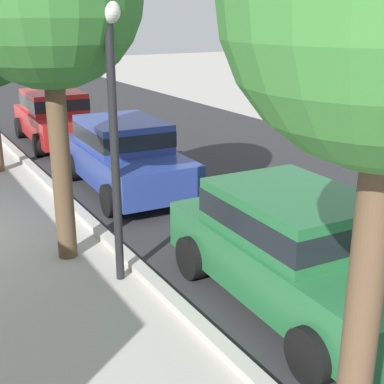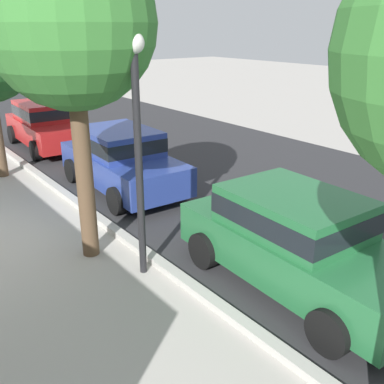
{
  "view_description": "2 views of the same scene",
  "coord_description": "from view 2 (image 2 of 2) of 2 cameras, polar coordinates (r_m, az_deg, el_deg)",
  "views": [
    {
      "loc": [
        9.48,
        -0.01,
        3.69
      ],
      "look_at": [
        1.97,
        4.31,
        0.8
      ],
      "focal_mm": 49.59,
      "sensor_mm": 36.0,
      "label": 1
    },
    {
      "loc": [
        8.6,
        -0.76,
        3.96
      ],
      "look_at": [
        1.97,
        4.31,
        0.8
      ],
      "focal_mm": 41.09,
      "sensor_mm": 36.0,
      "label": 2
    }
  ],
  "objects": [
    {
      "name": "street_surface",
      "position": [
        12.57,
        6.12,
        2.27
      ],
      "size": [
        60.0,
        9.0,
        0.01
      ],
      "primitive_type": "cube",
      "color": "#2D2D30",
      "rests_on": "ground"
    },
    {
      "name": "curb_stone",
      "position": [
        10.13,
        -13.23,
        -2.49
      ],
      "size": [
        60.0,
        0.2,
        0.12
      ],
      "primitive_type": "cube",
      "color": "#B2AFA8",
      "rests_on": "ground"
    },
    {
      "name": "street_tree_down_street",
      "position": [
        7.47,
        -15.48,
        20.16
      ],
      "size": [
        2.7,
        2.7,
        5.36
      ],
      "color": "brown",
      "rests_on": "ground"
    },
    {
      "name": "parked_car_red",
      "position": [
        16.02,
        -18.39,
        8.46
      ],
      "size": [
        4.16,
        2.04,
        1.56
      ],
      "color": "#B21E1E",
      "rests_on": "ground"
    },
    {
      "name": "parked_car_blue",
      "position": [
        11.29,
        -9.17,
        4.42
      ],
      "size": [
        4.16,
        2.04,
        1.56
      ],
      "color": "navy",
      "rests_on": "ground"
    },
    {
      "name": "parked_car_green",
      "position": [
        7.14,
        13.32,
        -5.79
      ],
      "size": [
        4.16,
        2.04,
        1.56
      ],
      "color": "#236638",
      "rests_on": "ground"
    },
    {
      "name": "lamp_post",
      "position": [
        6.8,
        -7.14,
        8.6
      ],
      "size": [
        0.32,
        0.32,
        3.9
      ],
      "color": "black",
      "rests_on": "ground"
    }
  ]
}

